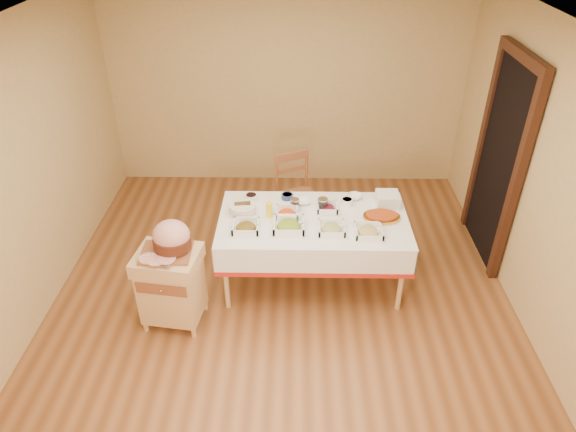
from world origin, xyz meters
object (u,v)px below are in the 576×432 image
(dining_table, at_px, (313,232))
(preserve_jar_left, at_px, (295,205))
(dining_chair, at_px, (297,195))
(mustard_bottle, at_px, (269,209))
(plate_stack, at_px, (387,199))
(brass_platter, at_px, (382,216))
(bread_basket, at_px, (243,209))
(ham_on_board, at_px, (171,239))
(preserve_jar_right, at_px, (323,205))
(butcher_cart, at_px, (171,283))

(dining_table, bearing_deg, preserve_jar_left, 136.66)
(dining_chair, bearing_deg, mustard_bottle, -106.91)
(plate_stack, relative_size, brass_platter, 0.62)
(dining_chair, relative_size, bread_basket, 3.69)
(dining_chair, bearing_deg, ham_on_board, -126.62)
(dining_table, bearing_deg, preserve_jar_right, 59.18)
(bread_basket, bearing_deg, mustard_bottle, -14.23)
(ham_on_board, bearing_deg, bread_basket, 49.65)
(ham_on_board, distance_m, plate_stack, 2.15)
(preserve_jar_left, bearing_deg, dining_chair, 88.33)
(preserve_jar_right, bearing_deg, mustard_bottle, -165.36)
(bread_basket, bearing_deg, butcher_cart, -131.10)
(dining_chair, xyz_separation_m, preserve_jar_right, (0.25, -0.73, 0.32))
(mustard_bottle, height_order, bread_basket, mustard_bottle)
(dining_table, xyz_separation_m, preserve_jar_left, (-0.18, 0.17, 0.21))
(dining_chair, xyz_separation_m, plate_stack, (0.90, -0.62, 0.33))
(plate_stack, height_order, brass_platter, plate_stack)
(butcher_cart, distance_m, plate_stack, 2.24)
(dining_chair, xyz_separation_m, mustard_bottle, (-0.26, -0.87, 0.35))
(preserve_jar_left, height_order, preserve_jar_right, preserve_jar_right)
(butcher_cart, relative_size, mustard_bottle, 4.07)
(preserve_jar_left, xyz_separation_m, mustard_bottle, (-0.24, -0.15, 0.03))
(butcher_cart, height_order, preserve_jar_left, preserve_jar_left)
(butcher_cart, relative_size, brass_platter, 2.17)
(dining_table, relative_size, dining_chair, 1.89)
(butcher_cart, bearing_deg, preserve_jar_right, 28.72)
(brass_platter, bearing_deg, butcher_cart, -162.48)
(butcher_cart, distance_m, ham_on_board, 0.47)
(dining_chair, relative_size, preserve_jar_left, 8.59)
(dining_table, relative_size, preserve_jar_left, 16.26)
(butcher_cart, height_order, brass_platter, brass_platter)
(bread_basket, bearing_deg, plate_stack, 7.37)
(dining_table, height_order, brass_platter, brass_platter)
(dining_chair, distance_m, ham_on_board, 1.86)
(mustard_bottle, bearing_deg, preserve_jar_left, 31.43)
(bread_basket, relative_size, brass_platter, 0.73)
(preserve_jar_right, bearing_deg, dining_chair, 109.09)
(butcher_cart, xyz_separation_m, plate_stack, (2.03, 0.87, 0.38))
(dining_table, distance_m, preserve_jar_left, 0.33)
(dining_chair, distance_m, preserve_jar_left, 0.79)
(mustard_bottle, xyz_separation_m, bread_basket, (-0.26, 0.07, -0.04))
(dining_table, bearing_deg, mustard_bottle, 177.01)
(butcher_cart, xyz_separation_m, brass_platter, (1.94, 0.61, 0.34))
(dining_table, height_order, bread_basket, bread_basket)
(preserve_jar_left, relative_size, brass_platter, 0.31)
(dining_table, distance_m, ham_on_board, 1.40)
(plate_stack, bearing_deg, brass_platter, -109.07)
(butcher_cart, xyz_separation_m, bread_basket, (0.60, 0.69, 0.37))
(preserve_jar_left, xyz_separation_m, bread_basket, (-0.51, -0.08, -0.00))
(dining_table, bearing_deg, bread_basket, 172.64)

